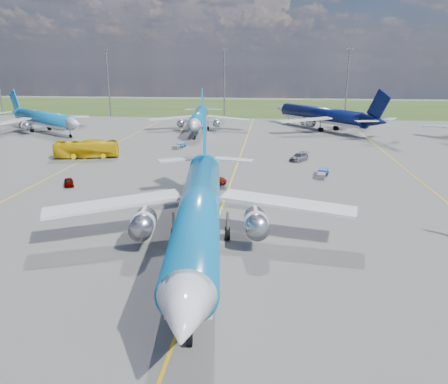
# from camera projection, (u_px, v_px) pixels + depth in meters

# --- Properties ---
(ground) EXTENTS (400.00, 400.00, 0.00)m
(ground) POSITION_uv_depth(u_px,v_px,m) (204.00, 256.00, 42.58)
(ground) COLOR #585856
(ground) RESTS_ON ground
(grass_strip) EXTENTS (400.00, 80.00, 0.01)m
(grass_strip) POSITION_uv_depth(u_px,v_px,m) (258.00, 107.00, 185.53)
(grass_strip) COLOR #2D4719
(grass_strip) RESTS_ON ground
(taxiway_lines) EXTENTS (60.25, 160.00, 0.02)m
(taxiway_lines) POSITION_uv_depth(u_px,v_px,m) (232.00, 182.00, 68.96)
(taxiway_lines) COLOR gold
(taxiway_lines) RESTS_ON ground
(floodlight_masts) EXTENTS (202.20, 0.50, 22.70)m
(floodlight_masts) POSITION_uv_depth(u_px,v_px,m) (285.00, 80.00, 142.79)
(floodlight_masts) COLOR slate
(floodlight_masts) RESTS_ON ground
(bg_jet_nw) EXTENTS (50.20, 48.13, 10.46)m
(bg_jet_nw) POSITION_uv_depth(u_px,v_px,m) (46.00, 132.00, 118.38)
(bg_jet_nw) COLOR #0C69A9
(bg_jet_nw) RESTS_ON ground
(bg_jet_nnw) EXTENTS (33.69, 42.21, 10.37)m
(bg_jet_nnw) POSITION_uv_depth(u_px,v_px,m) (199.00, 131.00, 119.89)
(bg_jet_nnw) COLOR #0C69A9
(bg_jet_nnw) RESTS_ON ground
(bg_jet_n) EXTENTS (54.27, 56.68, 11.81)m
(bg_jet_n) POSITION_uv_depth(u_px,v_px,m) (321.00, 130.00, 123.14)
(bg_jet_n) COLOR #070F3C
(bg_jet_n) RESTS_ON ground
(main_airliner) EXTENTS (40.23, 49.79, 12.04)m
(main_airliner) POSITION_uv_depth(u_px,v_px,m) (200.00, 251.00, 43.82)
(main_airliner) COLOR #0C69A9
(main_airliner) RESTS_ON ground
(apron_bus) EXTENTS (12.74, 5.77, 3.46)m
(apron_bus) POSITION_uv_depth(u_px,v_px,m) (87.00, 149.00, 86.14)
(apron_bus) COLOR yellow
(apron_bus) RESTS_ON ground
(service_car_a) EXTENTS (2.75, 3.60, 1.14)m
(service_car_a) POSITION_uv_depth(u_px,v_px,m) (69.00, 182.00, 66.77)
(service_car_a) COLOR #999999
(service_car_a) RESTS_ON ground
(service_car_b) EXTENTS (5.08, 2.50, 1.39)m
(service_car_b) POSITION_uv_depth(u_px,v_px,m) (211.00, 180.00, 67.70)
(service_car_b) COLOR #999999
(service_car_b) RESTS_ON ground
(service_car_c) EXTENTS (4.31, 5.31, 1.45)m
(service_car_c) POSITION_uv_depth(u_px,v_px,m) (299.00, 157.00, 83.97)
(service_car_c) COLOR #999999
(service_car_c) RESTS_ON ground
(baggage_tug_w) EXTENTS (2.34, 5.13, 1.11)m
(baggage_tug_w) POSITION_uv_depth(u_px,v_px,m) (322.00, 173.00, 72.33)
(baggage_tug_w) COLOR #1A409C
(baggage_tug_w) RESTS_ON ground
(baggage_tug_c) EXTENTS (2.10, 4.65, 1.01)m
(baggage_tug_c) POSITION_uv_depth(u_px,v_px,m) (179.00, 146.00, 96.52)
(baggage_tug_c) COLOR #1B5CA7
(baggage_tug_c) RESTS_ON ground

